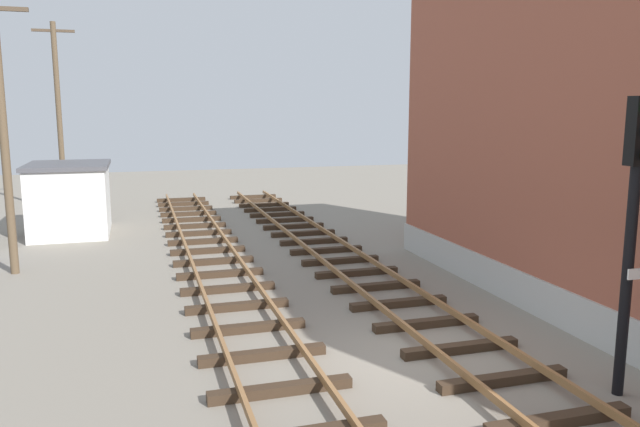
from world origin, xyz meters
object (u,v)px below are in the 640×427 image
(control_hut, at_px, (70,199))
(utility_pole_near, at_px, (3,132))
(signal_mast, at_px, (634,212))
(utility_pole_far, at_px, (59,115))

(control_hut, relative_size, utility_pole_near, 0.48)
(signal_mast, relative_size, utility_pole_near, 0.63)
(signal_mast, bearing_deg, utility_pole_near, 134.22)
(signal_mast, distance_m, control_hut, 20.30)
(utility_pole_far, bearing_deg, signal_mast, -64.27)
(control_hut, distance_m, utility_pole_far, 6.27)
(control_hut, height_order, utility_pole_near, utility_pole_near)
(signal_mast, relative_size, control_hut, 1.32)
(control_hut, bearing_deg, utility_pole_far, 98.06)
(control_hut, xyz_separation_m, utility_pole_far, (-0.76, 5.36, 3.15))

